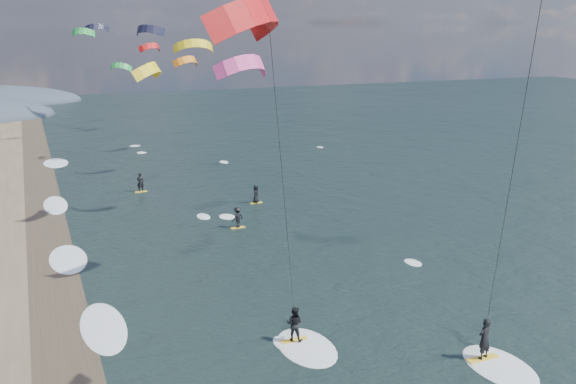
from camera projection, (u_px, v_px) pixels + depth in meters
name	position (u px, v px, depth m)	size (l,w,h in m)	color
kitesurfer_near_a	(538.00, 43.00, 20.24)	(8.12, 9.69, 18.31)	yellow
kitesurfer_near_b	(281.00, 139.00, 23.87)	(6.97, 9.32, 16.39)	yellow
far_kitesurfers	(218.00, 201.00, 52.87)	(9.67, 14.34, 1.78)	yellow
bg_kite_field	(152.00, 43.00, 68.30)	(13.87, 74.15, 7.10)	yellow
shoreline_surf	(87.00, 332.00, 32.27)	(2.40, 79.40, 0.11)	white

